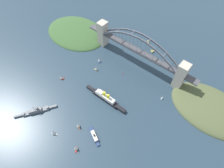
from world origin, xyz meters
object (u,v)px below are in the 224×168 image
object	(u,v)px
harbor_ferry_steamer	(94,136)
small_boat_3	(96,68)
small_boat_2	(76,148)
small_boat_6	(99,60)
small_boat_0	(53,132)
small_boat_1	(61,77)
naval_cruiser	(36,111)
small_boat_4	(78,125)
channel_marker_buoy	(123,74)
harbor_arch_bridge	(138,52)
seaplane_taxiing_near_bridge	(148,42)
small_boat_5	(162,98)
ocean_liner	(106,98)
seaplane_second_in_formation	(152,51)

from	to	relation	value
harbor_ferry_steamer	small_boat_3	bearing A→B (deg)	-48.84
small_boat_2	small_boat_6	bearing A→B (deg)	-59.00
small_boat_0	small_boat_1	distance (m)	110.79
naval_cruiser	small_boat_4	xyz separation A→B (m)	(-75.33, -26.87, 2.30)
naval_cruiser	channel_marker_buoy	world-z (taller)	naval_cruiser
harbor_arch_bridge	seaplane_taxiing_near_bridge	distance (m)	72.36
seaplane_taxiing_near_bridge	small_boat_5	distance (m)	148.93
small_boat_4	channel_marker_buoy	xyz separation A→B (m)	(12.22, -133.43, -4.23)
channel_marker_buoy	harbor_arch_bridge	bearing A→B (deg)	-93.64
harbor_ferry_steamer	ocean_liner	bearing A→B (deg)	-63.72
harbor_arch_bridge	channel_marker_buoy	xyz separation A→B (m)	(2.74, 43.18, -29.01)
small_boat_4	naval_cruiser	bearing A→B (deg)	19.63
seaplane_second_in_formation	small_boat_1	world-z (taller)	small_boat_1
small_boat_3	small_boat_5	size ratio (longest dim) A/B	1.49
small_boat_0	channel_marker_buoy	xyz separation A→B (m)	(-9.65, -166.52, -4.40)
ocean_liner	small_boat_3	distance (m)	72.67
seaplane_taxiing_near_bridge	small_boat_4	distance (m)	242.94
channel_marker_buoy	seaplane_second_in_formation	bearing A→B (deg)	-97.00
ocean_liner	harbor_ferry_steamer	xyz separation A→B (m)	(-31.17, 63.12, -3.43)
harbor_ferry_steamer	harbor_arch_bridge	bearing A→B (deg)	-76.76
naval_cruiser	small_boat_5	xyz separation A→B (m)	(-151.88, -159.32, 0.05)
small_boat_5	small_boat_6	bearing A→B (deg)	1.20
small_boat_3	small_boat_1	bearing A→B (deg)	58.47
small_boat_2	small_boat_4	size ratio (longest dim) A/B	1.01
channel_marker_buoy	small_boat_5	bearing A→B (deg)	179.37
small_boat_0	small_boat_1	bearing A→B (deg)	-47.58
small_boat_4	small_boat_6	distance (m)	147.52
small_boat_6	channel_marker_buoy	xyz separation A→B (m)	(-58.70, -4.07, -3.88)
small_boat_0	small_boat_6	size ratio (longest dim) A/B	1.11
small_boat_0	small_boat_2	distance (m)	45.59
seaplane_taxiing_near_bridge	seaplane_second_in_formation	distance (m)	29.50
small_boat_4	ocean_liner	bearing A→B (deg)	-89.94
small_boat_3	small_boat_2	bearing A→B (deg)	121.53
harbor_arch_bridge	naval_cruiser	world-z (taller)	harbor_arch_bridge
harbor_ferry_steamer	small_boat_6	distance (m)	161.54
seaplane_second_in_formation	small_boat_2	distance (m)	252.75
seaplane_second_in_formation	naval_cruiser	bearing A→B (deg)	73.52
small_boat_1	channel_marker_buoy	xyz separation A→B (m)	(-84.39, -84.73, -3.71)
harbor_ferry_steamer	small_boat_2	bearing A→B (deg)	76.31
small_boat_0	small_boat_5	xyz separation A→B (m)	(-98.43, -165.55, -2.42)
small_boat_1	small_boat_4	distance (m)	108.19
small_boat_3	small_boat_5	xyz separation A→B (m)	(-136.56, -24.10, -1.71)
small_boat_1	small_boat_2	bearing A→B (deg)	147.56
seaplane_taxiing_near_bridge	small_boat_4	world-z (taller)	small_boat_4
harbor_arch_bridge	small_boat_2	world-z (taller)	harbor_arch_bridge
small_boat_1	small_boat_3	xyz separation A→B (m)	(-36.60, -59.66, -0.02)
harbor_arch_bridge	small_boat_5	bearing A→B (deg)	152.83
small_boat_2	small_boat_6	world-z (taller)	small_boat_2
small_boat_1	small_boat_3	distance (m)	69.99
small_boat_3	small_boat_6	distance (m)	23.67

